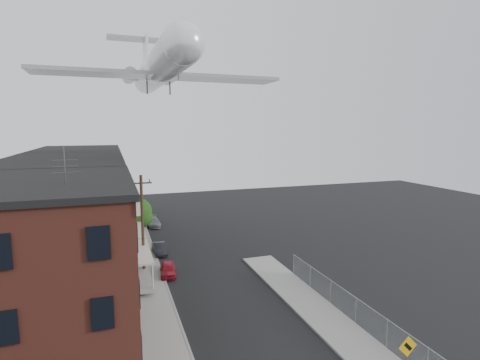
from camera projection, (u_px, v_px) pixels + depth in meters
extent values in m
cube|color=gray|center=(141.00, 254.00, 38.69)|extent=(3.00, 62.00, 0.12)
cube|color=gray|center=(327.00, 320.00, 25.36)|extent=(3.00, 26.00, 0.12)
cube|color=gray|center=(155.00, 252.00, 39.15)|extent=(0.15, 62.00, 0.14)
cube|color=gray|center=(308.00, 323.00, 24.89)|extent=(0.15, 26.00, 0.14)
cube|color=black|center=(36.00, 278.00, 19.99)|extent=(10.00, 12.00, 10.00)
cube|color=black|center=(28.00, 183.00, 19.28)|extent=(10.30, 12.30, 0.30)
cube|color=beige|center=(131.00, 187.00, 20.97)|extent=(0.16, 12.20, 0.60)
cylinder|color=#515156|center=(65.00, 166.00, 17.91)|extent=(0.04, 0.04, 2.00)
cube|color=slate|center=(59.00, 232.00, 28.89)|extent=(10.00, 7.00, 10.00)
cube|color=black|center=(54.00, 166.00, 28.18)|extent=(10.25, 7.00, 0.30)
cube|color=gray|center=(140.00, 277.00, 31.40)|extent=(1.80, 6.40, 0.25)
cube|color=beige|center=(139.00, 252.00, 31.10)|extent=(1.90, 6.50, 0.15)
cube|color=#6F6358|center=(68.00, 213.00, 35.45)|extent=(10.00, 7.00, 10.00)
cube|color=black|center=(65.00, 159.00, 34.74)|extent=(10.25, 7.00, 0.30)
cube|color=gray|center=(135.00, 251.00, 37.96)|extent=(1.80, 6.40, 0.25)
cube|color=beige|center=(134.00, 230.00, 37.66)|extent=(1.90, 6.50, 0.15)
cube|color=slate|center=(75.00, 199.00, 42.01)|extent=(10.00, 7.00, 10.00)
cube|color=black|center=(72.00, 154.00, 41.29)|extent=(10.25, 7.00, 0.30)
cube|color=gray|center=(131.00, 233.00, 44.52)|extent=(1.80, 6.40, 0.25)
cube|color=beige|center=(130.00, 215.00, 44.21)|extent=(1.90, 6.50, 0.15)
cube|color=#6F6358|center=(80.00, 190.00, 48.56)|extent=(10.00, 7.00, 10.00)
cube|color=black|center=(77.00, 150.00, 47.85)|extent=(10.25, 7.00, 0.30)
cube|color=gray|center=(128.00, 220.00, 51.08)|extent=(1.80, 6.40, 0.25)
cube|color=beige|center=(128.00, 204.00, 50.77)|extent=(1.90, 6.50, 0.15)
cube|color=slate|center=(83.00, 182.00, 55.12)|extent=(10.00, 7.00, 10.00)
cube|color=black|center=(81.00, 147.00, 54.41)|extent=(10.25, 7.00, 0.30)
cube|color=gray|center=(126.00, 209.00, 57.63)|extent=(1.80, 6.40, 0.25)
cube|color=beige|center=(126.00, 195.00, 57.33)|extent=(1.90, 6.50, 0.15)
cylinder|color=gray|center=(387.00, 334.00, 21.97)|extent=(0.06, 0.06, 1.90)
cylinder|color=gray|center=(356.00, 311.00, 24.78)|extent=(0.06, 0.06, 1.90)
cylinder|color=gray|center=(331.00, 292.00, 27.59)|extent=(0.06, 0.06, 1.90)
cylinder|color=gray|center=(310.00, 277.00, 30.40)|extent=(0.06, 0.06, 1.90)
cylinder|color=gray|center=(293.00, 264.00, 33.21)|extent=(0.06, 0.06, 1.90)
cube|color=gray|center=(356.00, 298.00, 24.66)|extent=(0.04, 18.00, 0.04)
cube|color=gray|center=(356.00, 311.00, 24.78)|extent=(0.02, 18.00, 1.80)
cube|color=#F0AF0C|center=(408.00, 347.00, 18.50)|extent=(1.10, 0.03, 1.10)
cube|color=black|center=(408.00, 347.00, 18.48)|extent=(0.52, 0.02, 0.52)
cylinder|color=black|center=(143.00, 226.00, 32.42)|extent=(0.26, 0.26, 9.00)
cube|color=black|center=(141.00, 183.00, 31.90)|extent=(1.80, 0.12, 0.12)
cylinder|color=black|center=(132.00, 181.00, 31.64)|extent=(0.08, 0.08, 0.25)
cylinder|color=black|center=(149.00, 180.00, 32.09)|extent=(0.08, 0.08, 0.25)
cylinder|color=black|center=(138.00, 233.00, 42.31)|extent=(0.24, 0.24, 2.40)
sphere|color=#133E10|center=(138.00, 212.00, 41.98)|extent=(3.20, 3.20, 3.20)
sphere|color=#133E10|center=(143.00, 217.00, 41.94)|extent=(2.24, 2.24, 2.24)
imported|color=maroon|center=(168.00, 269.00, 33.16)|extent=(1.64, 3.39, 1.12)
imported|color=black|center=(160.00, 249.00, 38.78)|extent=(1.30, 3.43, 1.12)
imported|color=slate|center=(153.00, 222.00, 49.71)|extent=(1.77, 4.06, 1.16)
cylinder|color=white|center=(159.00, 68.00, 37.16)|extent=(3.63, 23.18, 3.08)
sphere|color=white|center=(183.00, 44.00, 26.42)|extent=(3.08, 3.08, 3.08)
cone|color=white|center=(146.00, 81.00, 47.90)|extent=(3.15, 2.96, 3.08)
cube|color=#939399|center=(162.00, 76.00, 35.95)|extent=(23.21, 4.59, 0.34)
cylinder|color=#939399|center=(129.00, 76.00, 43.94)|extent=(1.63, 3.89, 1.54)
cylinder|color=#939399|center=(169.00, 77.00, 45.53)|extent=(1.63, 3.89, 1.54)
cube|color=white|center=(146.00, 59.00, 47.07)|extent=(0.33, 3.66, 5.39)
cube|color=#939399|center=(144.00, 40.00, 47.62)|extent=(9.21, 2.72, 0.24)
cylinder|color=#515156|center=(179.00, 73.00, 28.45)|extent=(0.15, 0.15, 1.16)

